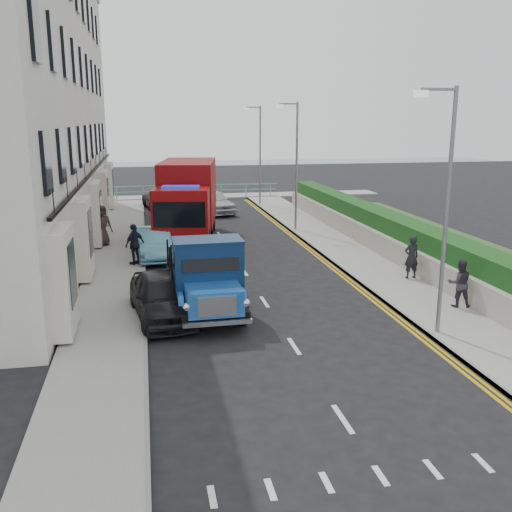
# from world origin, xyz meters

# --- Properties ---
(ground) EXTENTS (120.00, 120.00, 0.00)m
(ground) POSITION_xyz_m (0.00, 0.00, 0.00)
(ground) COLOR black
(ground) RESTS_ON ground
(pavement_west) EXTENTS (2.40, 38.00, 0.12)m
(pavement_west) POSITION_xyz_m (-5.20, 9.00, 0.06)
(pavement_west) COLOR gray
(pavement_west) RESTS_ON ground
(pavement_east) EXTENTS (2.60, 38.00, 0.12)m
(pavement_east) POSITION_xyz_m (5.30, 9.00, 0.06)
(pavement_east) COLOR gray
(pavement_east) RESTS_ON ground
(promenade) EXTENTS (30.00, 2.50, 0.12)m
(promenade) POSITION_xyz_m (0.00, 29.00, 0.06)
(promenade) COLOR gray
(promenade) RESTS_ON ground
(sea_plane) EXTENTS (120.00, 120.00, 0.00)m
(sea_plane) POSITION_xyz_m (0.00, 60.00, 0.00)
(sea_plane) COLOR slate
(sea_plane) RESTS_ON ground
(terrace_west) EXTENTS (6.31, 30.20, 14.25)m
(terrace_west) POSITION_xyz_m (-9.47, 13.00, 7.17)
(terrace_west) COLOR silver
(terrace_west) RESTS_ON ground
(garden_east) EXTENTS (1.45, 28.00, 1.75)m
(garden_east) POSITION_xyz_m (7.21, 9.00, 0.90)
(garden_east) COLOR #B2AD9E
(garden_east) RESTS_ON ground
(seafront_railing) EXTENTS (13.00, 0.08, 1.11)m
(seafront_railing) POSITION_xyz_m (0.00, 28.20, 0.58)
(seafront_railing) COLOR #59B2A5
(seafront_railing) RESTS_ON ground
(lamp_near) EXTENTS (1.23, 0.18, 7.00)m
(lamp_near) POSITION_xyz_m (4.18, -2.00, 4.00)
(lamp_near) COLOR slate
(lamp_near) RESTS_ON ground
(lamp_mid) EXTENTS (1.23, 0.18, 7.00)m
(lamp_mid) POSITION_xyz_m (4.18, 14.00, 4.00)
(lamp_mid) COLOR slate
(lamp_mid) RESTS_ON ground
(lamp_far) EXTENTS (1.23, 0.18, 7.00)m
(lamp_far) POSITION_xyz_m (4.18, 24.00, 4.00)
(lamp_far) COLOR slate
(lamp_far) RESTS_ON ground
(bedford_lorry) EXTENTS (2.24, 5.40, 2.53)m
(bedford_lorry) POSITION_xyz_m (-2.07, 0.90, 1.16)
(bedford_lorry) COLOR black
(bedford_lorry) RESTS_ON ground
(red_lorry) EXTENTS (3.80, 7.97, 4.01)m
(red_lorry) POSITION_xyz_m (-1.77, 12.81, 2.13)
(red_lorry) COLOR black
(red_lorry) RESTS_ON ground
(parked_car_front) EXTENTS (2.30, 4.49, 1.46)m
(parked_car_front) POSITION_xyz_m (-3.50, 1.00, 0.73)
(parked_car_front) COLOR black
(parked_car_front) RESTS_ON ground
(parked_car_mid) EXTENTS (1.76, 4.25, 1.37)m
(parked_car_mid) POSITION_xyz_m (-3.60, 9.19, 0.68)
(parked_car_mid) COLOR #5498B5
(parked_car_mid) RESTS_ON ground
(parked_car_rear) EXTENTS (2.22, 4.64, 1.31)m
(parked_car_rear) POSITION_xyz_m (-2.60, 12.00, 0.65)
(parked_car_rear) COLOR silver
(parked_car_rear) RESTS_ON ground
(seafront_car_left) EXTENTS (2.99, 5.23, 1.37)m
(seafront_car_left) POSITION_xyz_m (-2.72, 23.64, 0.69)
(seafront_car_left) COLOR black
(seafront_car_left) RESTS_ON ground
(seafront_car_right) EXTENTS (3.05, 4.91, 1.56)m
(seafront_car_right) POSITION_xyz_m (0.50, 21.18, 0.78)
(seafront_car_right) COLOR silver
(seafront_car_right) RESTS_ON ground
(pedestrian_east_near) EXTENTS (0.65, 0.46, 1.68)m
(pedestrian_east_near) POSITION_xyz_m (6.10, 3.47, 0.96)
(pedestrian_east_near) COLOR black
(pedestrian_east_near) RESTS_ON pavement_east
(pedestrian_east_far) EXTENTS (0.90, 0.77, 1.59)m
(pedestrian_east_far) POSITION_xyz_m (6.10, -0.01, 0.91)
(pedestrian_east_far) COLOR #312C36
(pedestrian_east_far) RESTS_ON pavement_east
(pedestrian_west_near) EXTENTS (1.02, 1.01, 1.73)m
(pedestrian_west_near) POSITION_xyz_m (-4.40, 7.74, 0.99)
(pedestrian_west_near) COLOR black
(pedestrian_west_near) RESTS_ON pavement_west
(pedestrian_west_far) EXTENTS (1.14, 0.97, 1.97)m
(pedestrian_west_far) POSITION_xyz_m (-6.00, 11.83, 1.11)
(pedestrian_west_far) COLOR #3D2E2C
(pedestrian_west_far) RESTS_ON pavement_west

